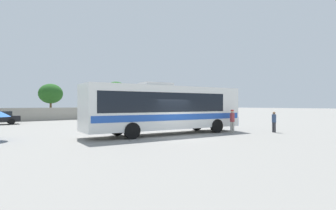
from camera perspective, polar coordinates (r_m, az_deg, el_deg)
ground_plane at (r=26.21m, az=-12.72°, el=-4.63°), size 300.00×300.00×0.00m
perimeter_wall at (r=40.20m, az=-22.92°, el=-1.75°), size 80.00×0.30×1.73m
coach_bus_white_blue at (r=19.44m, az=-0.62°, el=-0.45°), size 12.34×4.26×3.70m
attendant_by_bus_door at (r=21.12m, az=13.47°, el=-3.05°), size 0.47×0.47×1.76m
passenger_waiting_on_apron at (r=22.40m, az=21.56°, el=-3.11°), size 0.33×0.33×1.61m
roadside_tree_midright at (r=47.09m, az=-23.63°, el=2.21°), size 3.72×3.72×5.50m
roadside_tree_right at (r=49.08m, az=-10.98°, el=2.93°), size 3.93×3.93×6.28m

